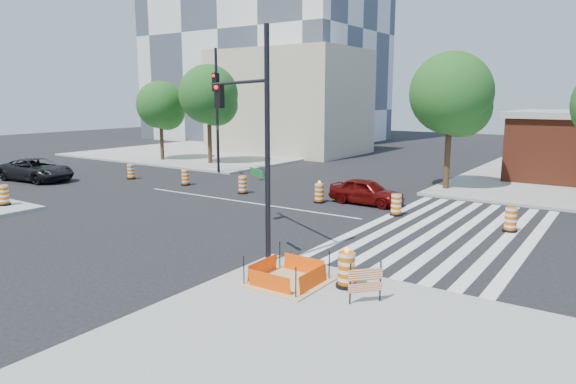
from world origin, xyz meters
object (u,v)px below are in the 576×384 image
object	(u,v)px
signal_pole_nw	(217,99)
signal_pole_se	(249,122)
dark_suv	(37,170)
red_coupe	(366,191)

from	to	relation	value
signal_pole_nw	signal_pole_se	bearing A→B (deg)	3.98
signal_pole_nw	dark_suv	bearing A→B (deg)	-90.43
red_coupe	signal_pole_nw	bearing A→B (deg)	81.68
red_coupe	dark_suv	size ratio (longest dim) A/B	0.73
red_coupe	signal_pole_se	xyz separation A→B (m)	(0.29, -10.07, 3.99)
red_coupe	dark_suv	bearing A→B (deg)	106.99
signal_pole_se	red_coupe	bearing A→B (deg)	-58.07
red_coupe	dark_suv	distance (m)	22.20
dark_suv	signal_pole_se	bearing A→B (deg)	-107.46
red_coupe	signal_pole_se	bearing A→B (deg)	-175.72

